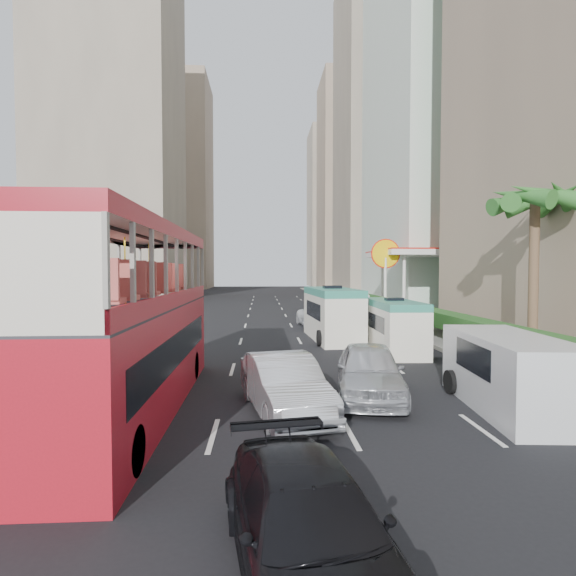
{
  "coord_description": "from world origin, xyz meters",
  "views": [
    {
      "loc": [
        -2.47,
        -12.36,
        3.82
      ],
      "look_at": [
        -1.5,
        4.0,
        3.2
      ],
      "focal_mm": 28.0,
      "sensor_mm": 36.0,
      "label": 1
    }
  ],
  "objects": [
    {
      "name": "ground_plane",
      "position": [
        0.0,
        0.0,
        0.0
      ],
      "size": [
        200.0,
        200.0,
        0.0
      ],
      "primitive_type": "plane",
      "color": "black",
      "rests_on": "ground"
    },
    {
      "name": "double_decker_bus",
      "position": [
        -6.0,
        0.0,
        2.53
      ],
      "size": [
        2.5,
        11.0,
        5.06
      ],
      "primitive_type": "cube",
      "color": "red",
      "rests_on": "ground"
    },
    {
      "name": "car_silver_lane_a",
      "position": [
        -1.87,
        -0.5,
        0.0
      ],
      "size": [
        2.57,
        4.95,
        1.55
      ],
      "primitive_type": "imported",
      "rotation": [
        0.0,
        0.0,
        0.21
      ],
      "color": "silver",
      "rests_on": "ground"
    },
    {
      "name": "car_silver_lane_b",
      "position": [
        0.78,
        0.91,
        0.0
      ],
      "size": [
        2.68,
        5.02,
        1.62
      ],
      "primitive_type": "imported",
      "rotation": [
        0.0,
        0.0,
        -0.17
      ],
      "color": "silver",
      "rests_on": "ground"
    },
    {
      "name": "van_asset",
      "position": [
        1.35,
        18.03,
        0.0
      ],
      "size": [
        2.62,
        5.1,
        1.38
      ],
      "primitive_type": "imported",
      "rotation": [
        0.0,
        0.0,
        0.07
      ],
      "color": "silver",
      "rests_on": "ground"
    },
    {
      "name": "minibus_near",
      "position": [
        1.46,
        12.36,
        1.43
      ],
      "size": [
        2.54,
        6.57,
        2.86
      ],
      "primitive_type": "cube",
      "rotation": [
        0.0,
        0.0,
        0.06
      ],
      "color": "silver",
      "rests_on": "ground"
    },
    {
      "name": "minibus_far",
      "position": [
        3.82,
        8.52,
        1.21
      ],
      "size": [
        1.98,
        5.52,
        2.42
      ],
      "primitive_type": "cube",
      "rotation": [
        0.0,
        0.0,
        -0.03
      ],
      "color": "silver",
      "rests_on": "ground"
    },
    {
      "name": "panel_van_near",
      "position": [
        4.35,
        -0.49,
        1.02
      ],
      "size": [
        2.49,
        5.27,
        2.04
      ],
      "primitive_type": "cube",
      "rotation": [
        0.0,
        0.0,
        -0.09
      ],
      "color": "silver",
      "rests_on": "ground"
    },
    {
      "name": "panel_van_far",
      "position": [
        3.92,
        18.79,
        1.11
      ],
      "size": [
        3.28,
        5.87,
        2.22
      ],
      "primitive_type": "cube",
      "rotation": [
        0.0,
        0.0,
        -0.2
      ],
      "color": "silver",
      "rests_on": "ground"
    },
    {
      "name": "sidewalk",
      "position": [
        9.0,
        25.0,
        0.09
      ],
      "size": [
        6.0,
        120.0,
        0.18
      ],
      "primitive_type": "cube",
      "color": "#99968C",
      "rests_on": "ground"
    },
    {
      "name": "kerb_wall",
      "position": [
        6.2,
        14.0,
        0.68
      ],
      "size": [
        0.3,
        44.0,
        1.0
      ],
      "primitive_type": "cube",
      "color": "silver",
      "rests_on": "sidewalk"
    },
    {
      "name": "hedge",
      "position": [
        6.2,
        14.0,
        1.53
      ],
      "size": [
        1.1,
        44.0,
        0.7
      ],
      "primitive_type": "cube",
      "color": "#2D6626",
      "rests_on": "kerb_wall"
    },
    {
      "name": "palm_tree",
      "position": [
        7.8,
        4.0,
        3.38
      ],
      "size": [
        0.36,
        0.36,
        6.4
      ],
      "primitive_type": "cylinder",
      "color": "brown",
      "rests_on": "sidewalk"
    },
    {
      "name": "shell_station",
      "position": [
        10.0,
        23.0,
        2.75
      ],
      "size": [
        6.5,
        8.0,
        5.5
      ],
      "primitive_type": "cube",
      "color": "silver",
      "rests_on": "ground"
    },
    {
      "name": "tower_stripe",
      "position": [
        18.0,
        34.0,
        29.0
      ],
      "size": [
        16.0,
        18.0,
        58.0
      ],
      "primitive_type": "cube",
      "color": "white",
      "rests_on": "ground"
    },
    {
      "name": "tower_mid",
      "position": [
        18.0,
        58.0,
        25.0
      ],
      "size": [
        16.0,
        16.0,
        50.0
      ],
      "primitive_type": "cube",
      "color": "tan",
      "rests_on": "ground"
    },
    {
      "name": "tower_far_a",
      "position": [
        17.0,
        82.0,
        22.0
      ],
      "size": [
        14.0,
        14.0,
        44.0
      ],
      "primitive_type": "cube",
      "color": "tan",
      "rests_on": "ground"
    },
    {
      "name": "tower_far_b",
      "position": [
        17.0,
        104.0,
        20.0
      ],
      "size": [
        14.0,
        14.0,
        40.0
      ],
      "primitive_type": "cube",
      "color": "tan",
      "rests_on": "ground"
    },
    {
      "name": "tower_left_a",
      "position": [
        -24.0,
        55.0,
        26.0
      ],
      "size": [
        18.0,
        18.0,
        52.0
      ],
      "primitive_type": "cube",
      "color": "tan",
      "rests_on": "ground"
    },
    {
      "name": "tower_left_b",
      "position": [
        -22.0,
        90.0,
        23.0
      ],
      "size": [
        16.0,
        16.0,
        46.0
      ],
      "primitive_type": "cube",
      "color": "tan",
      "rests_on": "ground"
    }
  ]
}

